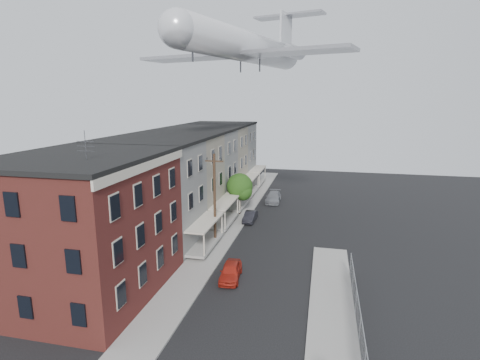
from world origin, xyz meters
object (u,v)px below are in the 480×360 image
Objects in this scene: street_tree at (241,188)px; car_near at (231,271)px; utility_pole at (215,198)px; car_far at (273,197)px; airplane at (249,47)px; car_mid at (250,217)px.

car_near is (2.96, -16.73, -2.80)m from street_tree.
car_far is (3.50, 16.67, -3.99)m from utility_pole.
airplane reaches higher than utility_pole.
street_tree is 16.43m from airplane.
airplane is at bearing 38.14° from street_tree.
airplane reaches higher than car_near.
airplane is (-0.88, 2.91, 19.26)m from car_mid.
car_near is 23.48m from car_far.
car_near is at bearing -79.96° from street_tree.
car_mid is at bearing -53.81° from street_tree.
car_near reaches higher than car_mid.
utility_pole is 2.52× the size of car_mid.
car_mid is 19.50m from airplane.
car_far is at bearing 78.15° from utility_pole.
street_tree is 4.03m from car_mid.
car_mid is (1.67, -2.29, -2.86)m from street_tree.
car_far is at bearing 84.30° from car_near.
car_far is 20.26m from airplane.
utility_pole is at bearing -104.05° from car_mid.
car_far is at bearing 81.22° from car_mid.
airplane reaches higher than street_tree.
street_tree is (0.33, 9.92, -1.22)m from utility_pole.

